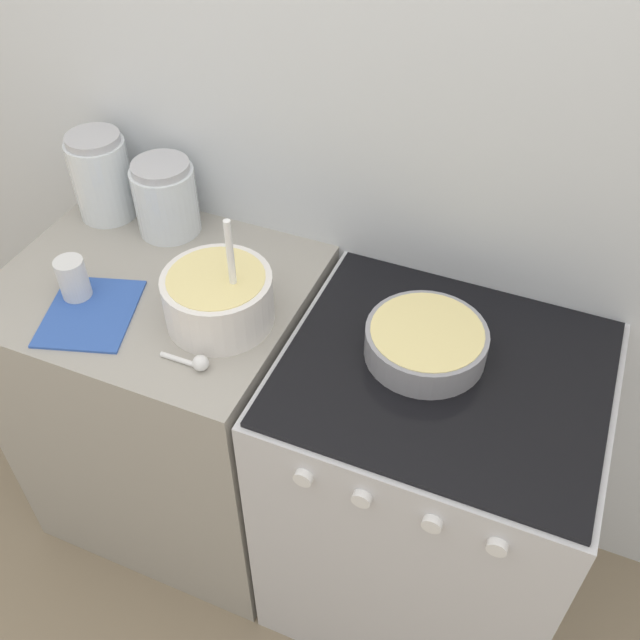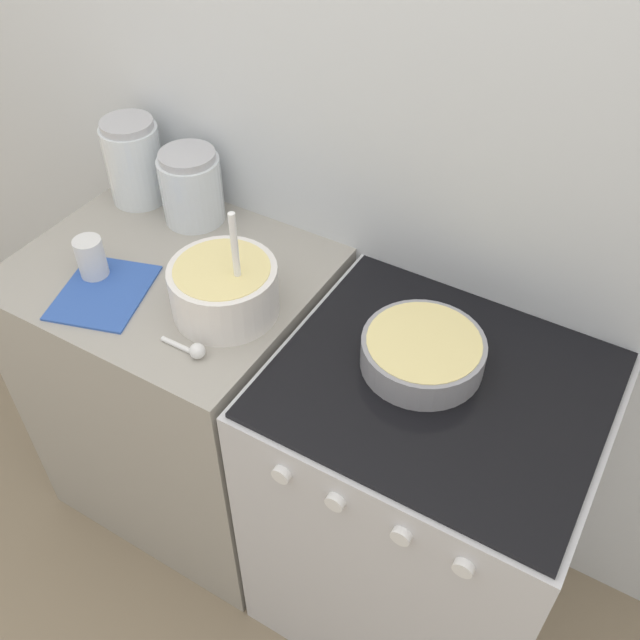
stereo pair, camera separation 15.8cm
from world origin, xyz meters
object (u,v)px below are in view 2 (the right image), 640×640
at_px(storage_jar_left, 135,166).
at_px(storage_jar_middle, 192,191).
at_px(tin_can, 91,258).
at_px(baking_pan, 423,352).
at_px(stove, 419,502).
at_px(mixing_bowl, 224,287).

height_order(storage_jar_left, storage_jar_middle, storage_jar_left).
xyz_separation_m(storage_jar_middle, tin_can, (-0.06, -0.32, -0.03)).
bearing_deg(baking_pan, storage_jar_left, 168.97).
xyz_separation_m(stove, storage_jar_left, (-1.01, 0.21, 0.57)).
height_order(stove, tin_can, tin_can).
distance_m(mixing_bowl, storage_jar_middle, 0.39).
bearing_deg(storage_jar_middle, storage_jar_left, 180.00).
relative_size(mixing_bowl, storage_jar_left, 1.23).
bearing_deg(storage_jar_middle, tin_can, -100.84).
distance_m(storage_jar_middle, tin_can, 0.33).
bearing_deg(storage_jar_middle, mixing_bowl, -41.52).
distance_m(stove, storage_jar_left, 1.18).
xyz_separation_m(baking_pan, storage_jar_left, (-0.96, 0.19, 0.06)).
xyz_separation_m(stove, storage_jar_middle, (-0.82, 0.21, 0.55)).
distance_m(storage_jar_left, storage_jar_middle, 0.19).
height_order(stove, mixing_bowl, mixing_bowl).
relative_size(mixing_bowl, storage_jar_middle, 1.45).
distance_m(baking_pan, storage_jar_left, 0.98).
relative_size(mixing_bowl, tin_can, 2.67).
bearing_deg(mixing_bowl, storage_jar_left, 151.95).
bearing_deg(stove, storage_jar_left, 168.11).
height_order(storage_jar_middle, tin_can, storage_jar_middle).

